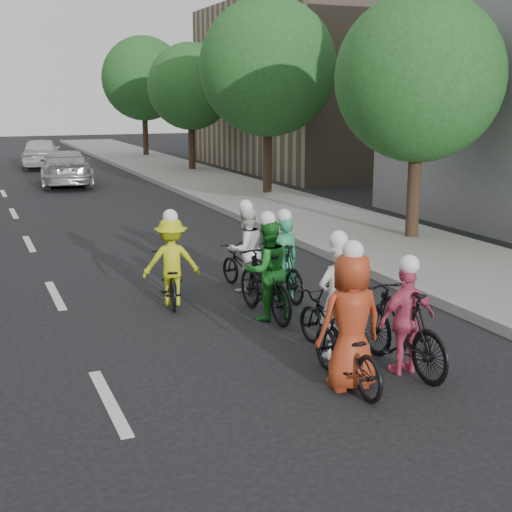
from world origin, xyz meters
TOP-DOWN VIEW (x-y plane):
  - ground at (0.00, 0.00)m, footprint 120.00×120.00m
  - sidewalk_right at (8.00, 10.00)m, footprint 4.00×80.00m
  - curb_right at (6.05, 10.00)m, footprint 0.18×80.00m
  - bldg_se at (16.00, 24.00)m, footprint 10.00×14.00m
  - tree_r_0 at (8.80, 6.60)m, footprint 4.00×4.00m
  - tree_r_1 at (8.80, 15.60)m, footprint 4.80×4.80m
  - tree_r_2 at (8.80, 24.60)m, footprint 4.00×4.00m
  - tree_r_3 at (8.80, 33.60)m, footprint 4.80×4.80m
  - cyclist_0 at (3.77, -0.48)m, footprint 0.86×1.91m
  - cyclist_1 at (3.22, 0.38)m, footprint 0.79×1.71m
  - cyclist_2 at (3.02, 2.30)m, footprint 0.82×1.88m
  - cyclist_3 at (1.82, 3.70)m, footprint 1.08×1.72m
  - cyclist_4 at (2.84, -0.66)m, footprint 0.86×1.73m
  - cyclist_5 at (3.34, 4.04)m, footprint 0.86×1.62m
  - cyclist_6 at (3.74, 3.26)m, footprint 0.55×1.72m
  - follow_car_lead at (2.54, 21.62)m, footprint 2.49×5.06m
  - follow_car_trail at (2.43, 29.56)m, footprint 2.47×4.67m

SIDE VIEW (x-z plane):
  - ground at x=0.00m, z-range 0.00..0.00m
  - sidewalk_right at x=8.00m, z-range 0.00..0.15m
  - curb_right at x=6.05m, z-range 0.00..0.18m
  - cyclist_1 at x=3.22m, z-range -0.32..1.47m
  - cyclist_6 at x=3.74m, z-range -0.23..1.40m
  - cyclist_5 at x=3.34m, z-range -0.25..1.46m
  - cyclist_3 at x=1.82m, z-range -0.23..1.45m
  - cyclist_0 at x=3.77m, z-range -0.18..1.41m
  - cyclist_4 at x=2.84m, z-range -0.29..1.59m
  - cyclist_2 at x=3.02m, z-range -0.21..1.57m
  - follow_car_lead at x=2.54m, z-range 0.00..1.41m
  - follow_car_trail at x=2.43m, z-range 0.00..1.51m
  - tree_r_0 at x=8.80m, z-range 0.98..6.95m
  - tree_r_2 at x=8.80m, z-range 0.98..6.95m
  - bldg_se at x=16.00m, z-range 0.00..8.00m
  - tree_r_1 at x=8.80m, z-range 1.05..7.98m
  - tree_r_3 at x=8.80m, z-range 1.05..7.98m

